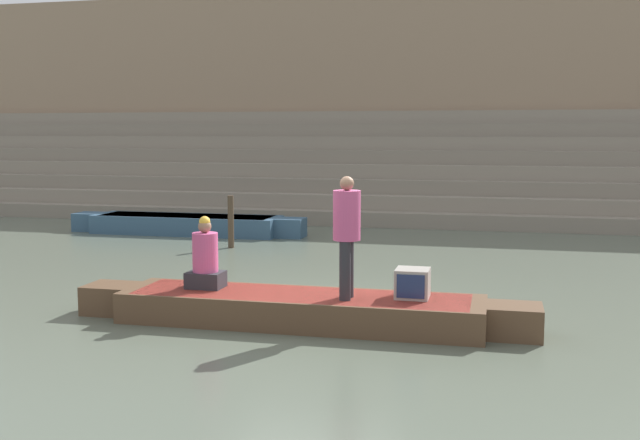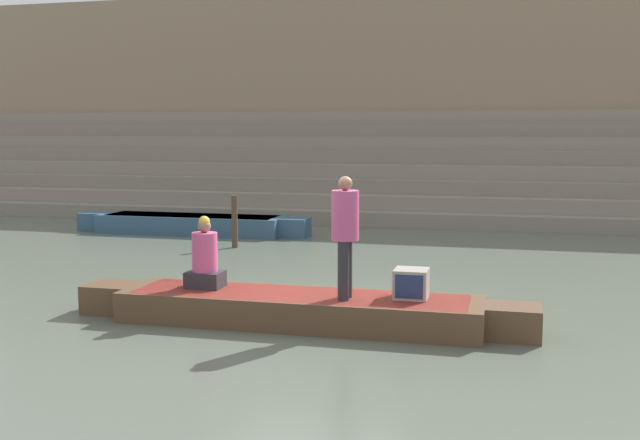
{
  "view_description": "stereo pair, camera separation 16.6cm",
  "coord_description": "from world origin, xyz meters",
  "views": [
    {
      "loc": [
        2.67,
        -10.54,
        2.67
      ],
      "look_at": [
        0.04,
        0.51,
        1.32
      ],
      "focal_mm": 42.0,
      "sensor_mm": 36.0,
      "label": 1
    },
    {
      "loc": [
        2.83,
        -10.51,
        2.67
      ],
      "look_at": [
        0.04,
        0.51,
        1.32
      ],
      "focal_mm": 42.0,
      "sensor_mm": 36.0,
      "label": 2
    }
  ],
  "objects": [
    {
      "name": "person_standing",
      "position": [
        0.72,
        -0.81,
        1.37
      ],
      "size": [
        0.37,
        0.37,
        1.66
      ],
      "rotation": [
        0.0,
        0.0,
        0.01
      ],
      "color": "#28282D",
      "rests_on": "rowboat_main"
    },
    {
      "name": "ground_plane",
      "position": [
        0.0,
        0.0,
        0.0
      ],
      "size": [
        120.0,
        120.0,
        0.0
      ],
      "primitive_type": "plane",
      "color": "#566051"
    },
    {
      "name": "person_rowing",
      "position": [
        -1.4,
        -0.58,
        0.83
      ],
      "size": [
        0.51,
        0.4,
        1.04
      ],
      "rotation": [
        0.0,
        0.0,
        -0.1
      ],
      "color": "#28282D",
      "rests_on": "rowboat_main"
    },
    {
      "name": "rowboat_main",
      "position": [
        0.04,
        -0.69,
        0.23
      ],
      "size": [
        6.5,
        1.32,
        0.42
      ],
      "rotation": [
        0.0,
        0.0,
        -0.02
      ],
      "color": "brown",
      "rests_on": "ground"
    },
    {
      "name": "back_wall",
      "position": [
        0.0,
        15.17,
        3.67
      ],
      "size": [
        34.2,
        1.28,
        7.4
      ],
      "color": "#937A60",
      "rests_on": "ground"
    },
    {
      "name": "mooring_post",
      "position": [
        -3.29,
        5.61,
        0.61
      ],
      "size": [
        0.14,
        0.14,
        1.21
      ],
      "primitive_type": "cylinder",
      "color": "#473828",
      "rests_on": "ground"
    },
    {
      "name": "tv_set",
      "position": [
        1.58,
        -0.55,
        0.62
      ],
      "size": [
        0.45,
        0.46,
        0.4
      ],
      "rotation": [
        0.0,
        0.0,
        -0.09
      ],
      "color": "#9E998E",
      "rests_on": "rowboat_main"
    },
    {
      "name": "ghat_steps",
      "position": [
        0.0,
        12.94,
        1.19
      ],
      "size": [
        36.0,
        4.63,
        3.35
      ],
      "color": "gray",
      "rests_on": "ground"
    },
    {
      "name": "moored_boat_shore",
      "position": [
        -5.26,
        7.6,
        0.26
      ],
      "size": [
        6.37,
        1.27,
        0.48
      ],
      "rotation": [
        0.0,
        0.0,
        -0.04
      ],
      "color": "#33516B",
      "rests_on": "ground"
    }
  ]
}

